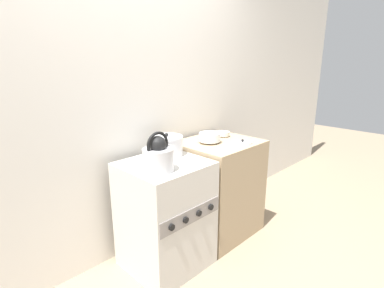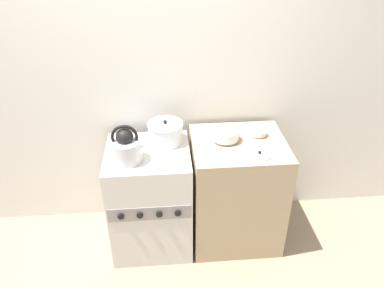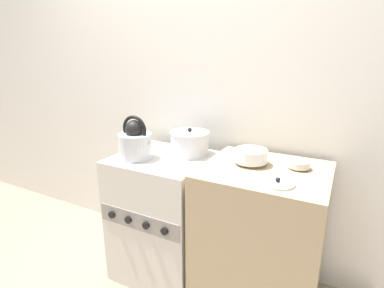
% 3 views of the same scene
% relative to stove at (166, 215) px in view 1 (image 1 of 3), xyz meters
% --- Properties ---
extents(ground_plane, '(12.00, 12.00, 0.00)m').
position_rel_stove_xyz_m(ground_plane, '(0.00, -0.27, -0.42)').
color(ground_plane, gray).
extents(wall_back, '(7.00, 0.06, 2.50)m').
position_rel_stove_xyz_m(wall_back, '(0.00, 0.39, 0.83)').
color(wall_back, silver).
rests_on(wall_back, ground_plane).
extents(stove, '(0.59, 0.57, 0.84)m').
position_rel_stove_xyz_m(stove, '(0.00, 0.00, 0.00)').
color(stove, beige).
rests_on(stove, ground_plane).
extents(counter, '(0.67, 0.60, 0.87)m').
position_rel_stove_xyz_m(counter, '(0.65, 0.02, 0.01)').
color(counter, tan).
rests_on(counter, ground_plane).
extents(kettle, '(0.25, 0.21, 0.27)m').
position_rel_stove_xyz_m(kettle, '(-0.13, -0.10, 0.52)').
color(kettle, silver).
rests_on(kettle, stove).
extents(cooking_pot, '(0.25, 0.25, 0.18)m').
position_rel_stove_xyz_m(cooking_pot, '(0.13, 0.12, 0.50)').
color(cooking_pot, silver).
rests_on(cooking_pot, stove).
extents(enamel_bowl, '(0.18, 0.18, 0.09)m').
position_rel_stove_xyz_m(enamel_bowl, '(0.56, 0.06, 0.50)').
color(enamel_bowl, white).
rests_on(enamel_bowl, counter).
extents(small_ceramic_bowl, '(0.11, 0.11, 0.05)m').
position_rel_stove_xyz_m(small_ceramic_bowl, '(0.81, 0.11, 0.48)').
color(small_ceramic_bowl, beige).
rests_on(small_ceramic_bowl, counter).
extents(loose_pot_lid, '(0.16, 0.16, 0.03)m').
position_rel_stove_xyz_m(loose_pot_lid, '(0.75, -0.15, 0.45)').
color(loose_pot_lid, silver).
rests_on(loose_pot_lid, counter).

